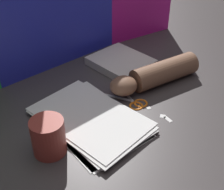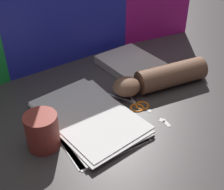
{
  "view_description": "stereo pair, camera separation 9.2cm",
  "coord_description": "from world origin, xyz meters",
  "px_view_note": "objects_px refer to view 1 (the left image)",
  "views": [
    {
      "loc": [
        -0.54,
        -0.52,
        0.59
      ],
      "look_at": [
        -0.03,
        0.03,
        0.06
      ],
      "focal_mm": 50.0,
      "sensor_mm": 36.0,
      "label": 1
    },
    {
      "loc": [
        -0.46,
        -0.58,
        0.59
      ],
      "look_at": [
        -0.03,
        0.03,
        0.06
      ],
      "focal_mm": 50.0,
      "sensor_mm": 36.0,
      "label": 2
    }
  ],
  "objects_px": {
    "mug": "(48,137)",
    "scissors": "(132,100)",
    "book_closed": "(121,62)",
    "hand_forearm": "(156,75)",
    "paper_stack": "(90,119)"
  },
  "relations": [
    {
      "from": "scissors",
      "to": "hand_forearm",
      "type": "distance_m",
      "value": 0.13
    },
    {
      "from": "book_closed",
      "to": "hand_forearm",
      "type": "distance_m",
      "value": 0.17
    },
    {
      "from": "scissors",
      "to": "hand_forearm",
      "type": "bearing_deg",
      "value": 7.22
    },
    {
      "from": "paper_stack",
      "to": "scissors",
      "type": "distance_m",
      "value": 0.16
    },
    {
      "from": "book_closed",
      "to": "mug",
      "type": "xyz_separation_m",
      "value": [
        -0.44,
        -0.2,
        0.03
      ]
    },
    {
      "from": "mug",
      "to": "scissors",
      "type": "bearing_deg",
      "value": 2.01
    },
    {
      "from": "hand_forearm",
      "to": "mug",
      "type": "xyz_separation_m",
      "value": [
        -0.44,
        -0.03,
        0.01
      ]
    },
    {
      "from": "hand_forearm",
      "to": "mug",
      "type": "bearing_deg",
      "value": -176.47
    },
    {
      "from": "paper_stack",
      "to": "mug",
      "type": "xyz_separation_m",
      "value": [
        -0.15,
        -0.02,
        0.04
      ]
    },
    {
      "from": "scissors",
      "to": "mug",
      "type": "xyz_separation_m",
      "value": [
        -0.31,
        -0.01,
        0.05
      ]
    },
    {
      "from": "paper_stack",
      "to": "book_closed",
      "type": "bearing_deg",
      "value": 31.07
    },
    {
      "from": "hand_forearm",
      "to": "mug",
      "type": "relative_size",
      "value": 3.47
    },
    {
      "from": "paper_stack",
      "to": "hand_forearm",
      "type": "distance_m",
      "value": 0.29
    },
    {
      "from": "paper_stack",
      "to": "hand_forearm",
      "type": "relative_size",
      "value": 1.04
    },
    {
      "from": "book_closed",
      "to": "scissors",
      "type": "xyz_separation_m",
      "value": [
        -0.13,
        -0.19,
        -0.01
      ]
    }
  ]
}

